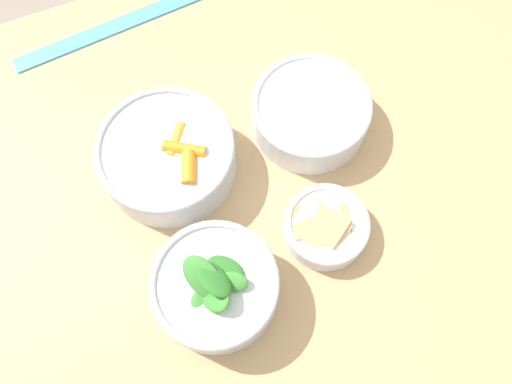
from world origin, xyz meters
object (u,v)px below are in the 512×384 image
(bowl_carrots, at_px, (167,155))
(bowl_greens, at_px, (216,288))
(bowl_cookies, at_px, (325,226))
(ruler, at_px, (116,26))
(bowl_beans_hotdog, at_px, (310,114))

(bowl_carrots, relative_size, bowl_greens, 1.18)
(bowl_cookies, bearing_deg, ruler, 109.70)
(ruler, bearing_deg, bowl_carrots, -90.09)
(bowl_carrots, xyz_separation_m, ruler, (0.00, 0.27, -0.03))
(bowl_carrots, bearing_deg, bowl_cookies, -47.29)
(bowl_beans_hotdog, xyz_separation_m, bowl_cookies, (-0.05, -0.16, -0.01))
(bowl_carrots, xyz_separation_m, bowl_greens, (-0.00, -0.19, 0.00))
(bowl_greens, bearing_deg, bowl_carrots, 88.69)
(bowl_carrots, bearing_deg, bowl_beans_hotdog, -3.37)
(bowl_greens, xyz_separation_m, bowl_beans_hotdog, (0.21, 0.18, -0.01))
(bowl_greens, distance_m, bowl_cookies, 0.16)
(bowl_carrots, height_order, bowl_beans_hotdog, bowl_carrots)
(bowl_carrots, relative_size, ruler, 0.55)
(bowl_greens, height_order, ruler, bowl_greens)
(bowl_carrots, relative_size, bowl_beans_hotdog, 1.11)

